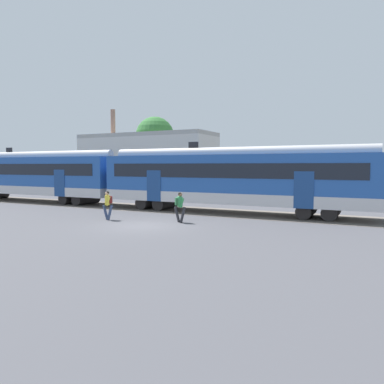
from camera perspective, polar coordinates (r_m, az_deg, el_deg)
ground_plane at (r=19.70m, az=-7.56°, el=-5.10°), size 160.00×160.00×0.00m
track_bed at (r=30.43m, az=-13.94°, el=-1.94°), size 80.00×4.40×0.01m
commuter_train at (r=28.73m, az=-10.25°, el=2.26°), size 38.05×3.07×4.73m
pedestrian_yellow at (r=22.03m, az=-12.69°, el=-1.60°), size 0.71×0.50×1.67m
pedestrian_green at (r=20.53m, az=-1.92°, el=-1.91°), size 0.70×0.51×1.67m
background_building at (r=39.53m, az=-6.93°, el=4.16°), size 14.43×5.00×9.20m
street_tree_left at (r=39.02m, az=-5.67°, el=8.45°), size 3.94×3.94×8.11m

